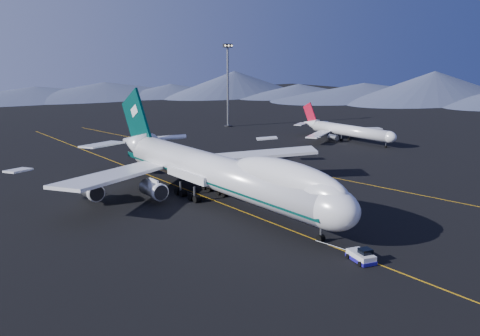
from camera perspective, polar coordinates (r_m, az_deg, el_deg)
ground at (r=99.74m, az=-2.38°, el=-3.63°), size 500.00×500.00×0.00m
taxiway_line_main at (r=99.74m, az=-2.38°, el=-3.63°), size 0.25×220.00×0.01m
taxiway_line_side at (r=125.70m, az=6.25°, el=-0.29°), size 28.08×198.09×0.01m
boeing_747 at (r=98.31m, az=-2.42°, el=-0.37°), size 59.62×72.43×19.37m
pushback_tug at (r=74.31m, az=12.79°, el=-9.24°), size 3.38×4.80×1.90m
second_jet at (r=168.73m, az=11.29°, el=3.95°), size 33.34×37.67×10.72m
service_van at (r=137.07m, az=1.76°, el=1.12°), size 3.44×4.86×1.23m
floodlight_mast at (r=195.57m, az=-1.30°, el=8.82°), size 3.67×2.75×29.72m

